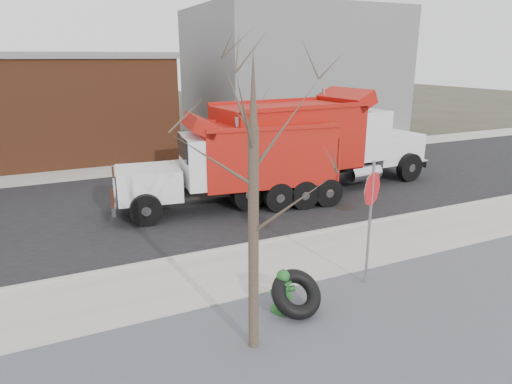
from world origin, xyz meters
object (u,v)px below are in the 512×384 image
dump_truck_red_b (239,161)px  truck_tire (296,294)px  dump_truck_red_a (315,140)px  stop_sign (371,203)px  fire_hydrant (283,292)px

dump_truck_red_b → truck_tire: bearing=83.4°
dump_truck_red_a → truck_tire: bearing=-128.5°
dump_truck_red_a → stop_sign: bearing=-117.8°
stop_sign → dump_truck_red_a: bearing=61.6°
fire_hydrant → truck_tire: fire_hydrant is taller
dump_truck_red_b → stop_sign: bearing=100.8°
stop_sign → fire_hydrant: bearing=-178.9°
fire_hydrant → stop_sign: 2.78m
truck_tire → dump_truck_red_b: 7.21m
truck_tire → stop_sign: (2.11, 0.46, 1.51)m
fire_hydrant → dump_truck_red_b: dump_truck_red_b is taller
truck_tire → stop_sign: size_ratio=0.37×
dump_truck_red_a → dump_truck_red_b: dump_truck_red_a is taller
fire_hydrant → dump_truck_red_b: size_ratio=0.12×
stop_sign → dump_truck_red_b: dump_truck_red_b is taller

